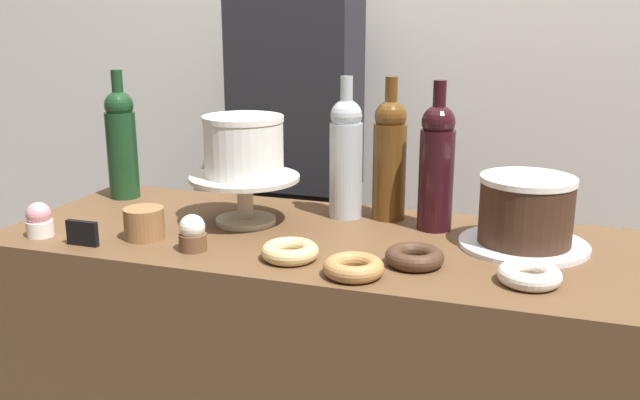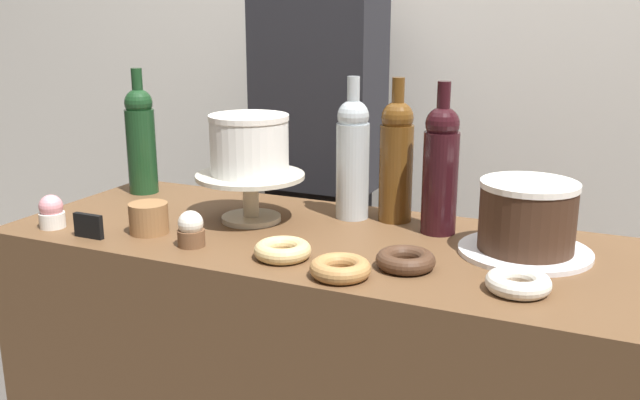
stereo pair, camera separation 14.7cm
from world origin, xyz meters
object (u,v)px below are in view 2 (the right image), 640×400
Objects in this scene: cupcake_strawberry at (52,212)px; cookie_stack at (149,218)px; wine_bottle_dark_red at (441,167)px; barista_figure at (319,188)px; chocolate_round_cake at (527,216)px; donut_chocolate at (405,260)px; wine_bottle_clear at (353,157)px; wine_bottle_amber at (396,159)px; price_sign_chalkboard at (88,226)px; white_layer_cake at (249,145)px; donut_sugar at (518,283)px; cake_stand_pedestal at (251,189)px; cupcake_vanilla at (191,230)px; wine_bottle_green at (141,139)px; donut_maple at (340,268)px; donut_glazed at (283,250)px.

cookie_stack is (0.22, 0.06, -0.00)m from cupcake_strawberry.
barista_figure reaches higher than wine_bottle_dark_red.
chocolate_round_cake is 0.27m from donut_chocolate.
wine_bottle_amber is at bearing 10.58° from wine_bottle_clear.
wine_bottle_dark_red is 4.38× the size of cupcake_strawberry.
price_sign_chalkboard is at bearing -101.90° from barista_figure.
wine_bottle_clear is (0.20, 0.12, -0.03)m from white_layer_cake.
cake_stand_pedestal is at bearing 164.08° from donut_sugar.
cupcake_strawberry is 1.00× the size of cupcake_vanilla.
wine_bottle_amber is at bearing 135.77° from donut_sugar.
chocolate_round_cake reaches higher than price_sign_chalkboard.
donut_maple is (0.71, -0.35, -0.13)m from wine_bottle_green.
wine_bottle_green is at bearing 111.04° from price_sign_chalkboard.
wine_bottle_amber is 0.68m from price_sign_chalkboard.
white_layer_cake is at bearing -148.60° from wine_bottle_clear.
cookie_stack reaches higher than donut_sugar.
donut_sugar is 1.02m from barista_figure.
wine_bottle_green is at bearing 153.66° from donut_maple.
wine_bottle_amber is at bearing 34.28° from cookie_stack.
donut_glazed is at bearing -93.44° from wine_bottle_clear.
cake_stand_pedestal is at bearing -177.66° from chocolate_round_cake.
donut_maple is 0.07× the size of barista_figure.
cupcake_vanilla is at bearing -96.40° from white_layer_cake.
donut_sugar is at bearing 2.40° from cupcake_vanilla.
cupcake_vanilla is (-0.63, -0.23, -0.04)m from chocolate_round_cake.
barista_figure is at bearing 136.78° from wine_bottle_dark_red.
wine_bottle_green is 0.36m from cupcake_strawberry.
barista_figure is at bearing 125.18° from donut_chocolate.
wine_bottle_amber is 4.65× the size of price_sign_chalkboard.
white_layer_cake is 0.31m from donut_glazed.
cake_stand_pedestal reaches higher than donut_chocolate.
cookie_stack is at bearing 179.36° from donut_sugar.
cupcake_vanilla is at bearing -159.91° from chocolate_round_cake.
cookie_stack is (-0.45, -0.31, -0.11)m from wine_bottle_amber.
cupcake_vanilla is at bearing 174.34° from donut_maple.
donut_sugar is at bearing 11.40° from donut_maple.
cupcake_strawberry is (0.01, -0.34, -0.11)m from wine_bottle_green.
wine_bottle_dark_red and wine_bottle_green have the same top height.
wine_bottle_green is 0.86m from donut_chocolate.
wine_bottle_dark_red is at bearing 21.91° from cupcake_strawberry.
price_sign_chalkboard is 0.83m from barista_figure.
cake_stand_pedestal reaches higher than cupcake_strawberry.
white_layer_cake is at bearing -16.14° from wine_bottle_green.
cookie_stack reaches higher than donut_glazed.
wine_bottle_green is 0.66m from donut_glazed.
donut_glazed is at bearing -47.00° from cake_stand_pedestal.
donut_sugar is (1.02, -0.29, -0.13)m from wine_bottle_green.
chocolate_round_cake is 0.34m from wine_bottle_amber.
white_layer_cake reaches higher than price_sign_chalkboard.
donut_glazed is (-0.43, -0.22, -0.06)m from chocolate_round_cake.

